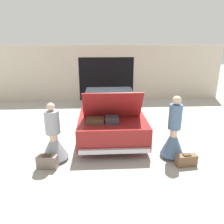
# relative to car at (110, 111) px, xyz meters

# --- Properties ---
(ground_plane) EXTENTS (40.00, 40.00, 0.00)m
(ground_plane) POSITION_rel_car_xyz_m (0.00, -0.01, -0.58)
(ground_plane) COLOR #ADA89E
(garage_wall_back) EXTENTS (12.00, 0.14, 2.80)m
(garage_wall_back) POSITION_rel_car_xyz_m (0.00, 3.80, 0.81)
(garage_wall_back) COLOR beige
(garage_wall_back) RESTS_ON ground_plane
(car) EXTENTS (2.02, 4.86, 1.70)m
(car) POSITION_rel_car_xyz_m (0.00, 0.00, 0.00)
(car) COLOR maroon
(car) RESTS_ON ground_plane
(person_left) EXTENTS (0.71, 0.71, 1.57)m
(person_left) POSITION_rel_car_xyz_m (-1.57, -2.28, -0.03)
(person_left) COLOR beige
(person_left) RESTS_ON ground_plane
(person_right) EXTENTS (0.64, 0.64, 1.71)m
(person_right) POSITION_rel_car_xyz_m (1.58, -2.33, 0.03)
(person_right) COLOR beige
(person_right) RESTS_ON ground_plane
(suitcase_beside_left_person) EXTENTS (0.54, 0.28, 0.37)m
(suitcase_beside_left_person) POSITION_rel_car_xyz_m (-1.68, -2.69, -0.41)
(suitcase_beside_left_person) COLOR #75665B
(suitcase_beside_left_person) RESTS_ON ground_plane
(suitcase_beside_right_person) EXTENTS (0.54, 0.26, 0.32)m
(suitcase_beside_right_person) POSITION_rel_car_xyz_m (1.80, -2.78, -0.44)
(suitcase_beside_right_person) COLOR brown
(suitcase_beside_right_person) RESTS_ON ground_plane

